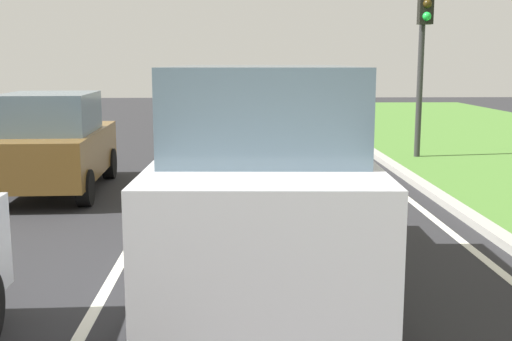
{
  "coord_description": "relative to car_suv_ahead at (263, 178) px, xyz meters",
  "views": [
    {
      "loc": [
        0.64,
        2.8,
        2.33
      ],
      "look_at": [
        0.86,
        9.37,
        1.2
      ],
      "focal_mm": 44.93,
      "sensor_mm": 36.0,
      "label": 1
    }
  ],
  "objects": [
    {
      "name": "car_suv_ahead",
      "position": [
        0.0,
        0.0,
        0.0
      ],
      "size": [
        2.11,
        4.57,
        2.28
      ],
      "rotation": [
        0.0,
        0.0,
        -0.04
      ],
      "color": "silver",
      "rests_on": "ground"
    },
    {
      "name": "lane_line_center",
      "position": [
        -1.62,
        4.86,
        -1.16
      ],
      "size": [
        0.12,
        32.0,
        0.01
      ],
      "primitive_type": "cube",
      "color": "silver",
      "rests_on": "ground"
    },
    {
      "name": "car_hatchback_far",
      "position": [
        -3.5,
        5.06,
        -0.28
      ],
      "size": [
        1.84,
        3.76,
        1.78
      ],
      "rotation": [
        0.0,
        0.0,
        0.04
      ],
      "color": "brown",
      "rests_on": "ground"
    },
    {
      "name": "ground_plane",
      "position": [
        -0.92,
        4.86,
        -1.17
      ],
      "size": [
        60.0,
        60.0,
        0.0
      ],
      "primitive_type": "plane",
      "color": "#262628"
    },
    {
      "name": "curb_right",
      "position": [
        3.18,
        4.86,
        -1.11
      ],
      "size": [
        0.24,
        48.0,
        0.12
      ],
      "primitive_type": "cube",
      "color": "#9E9B93",
      "rests_on": "ground"
    },
    {
      "name": "traffic_light_near_right",
      "position": [
        4.1,
        8.62,
        1.74
      ],
      "size": [
        0.32,
        0.5,
        4.23
      ],
      "color": "#2D2D2D",
      "rests_on": "ground"
    },
    {
      "name": "lane_line_right_edge",
      "position": [
        2.68,
        4.86,
        -1.16
      ],
      "size": [
        0.12,
        32.0,
        0.01
      ],
      "primitive_type": "cube",
      "color": "silver",
      "rests_on": "ground"
    }
  ]
}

